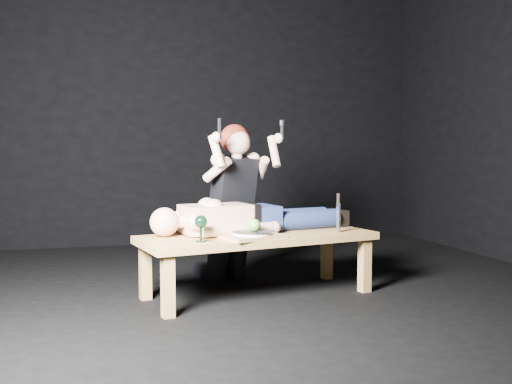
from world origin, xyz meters
TOP-DOWN VIEW (x-y plane):
  - ground at (0.00, 0.00)m, footprint 5.00×5.00m
  - back_wall at (0.00, 2.50)m, footprint 5.00×0.00m
  - table at (-0.12, -0.10)m, footprint 1.78×0.94m
  - lying_man at (-0.10, 0.06)m, footprint 1.72×0.81m
  - kneeling_woman at (-0.21, 0.43)m, footprint 0.90×0.95m
  - serving_tray at (-0.21, -0.29)m, footprint 0.47×0.40m
  - plate at (-0.21, -0.29)m, footprint 0.34×0.34m
  - apple at (-0.19, -0.28)m, footprint 0.09×0.09m
  - goblet at (-0.58, -0.34)m, footprint 0.10×0.10m
  - fork_flat at (-0.51, -0.40)m, footprint 0.06×0.18m
  - knife_flat at (-0.03, -0.24)m, footprint 0.07×0.18m
  - spoon_flat at (-0.06, -0.20)m, footprint 0.16×0.11m
  - carving_knife at (0.48, -0.17)m, footprint 0.04×0.05m

SIDE VIEW (x-z plane):
  - ground at x=0.00m, z-range 0.00..0.00m
  - table at x=-0.12m, z-range 0.00..0.45m
  - fork_flat at x=-0.51m, z-range 0.45..0.46m
  - knife_flat at x=-0.03m, z-range 0.45..0.46m
  - spoon_flat at x=-0.06m, z-range 0.45..0.46m
  - serving_tray at x=-0.21m, z-range 0.45..0.47m
  - plate at x=-0.21m, z-range 0.47..0.49m
  - apple at x=-0.19m, z-range 0.49..0.58m
  - goblet at x=-0.58m, z-range 0.45..0.63m
  - lying_man at x=-0.10m, z-range 0.45..0.71m
  - carving_knife at x=0.48m, z-range 0.45..0.74m
  - kneeling_woman at x=-0.21m, z-range 0.00..1.29m
  - back_wall at x=0.00m, z-range -1.00..4.00m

